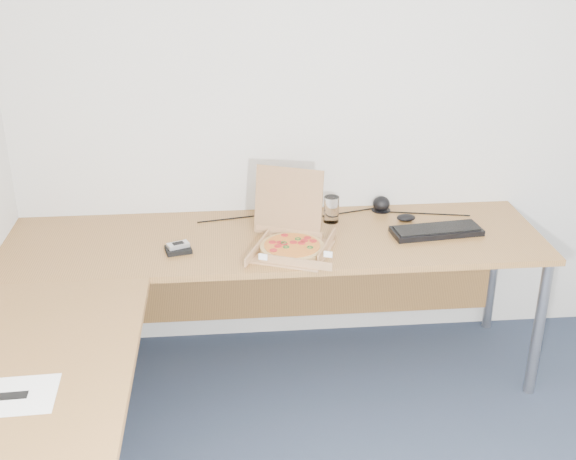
{
  "coord_description": "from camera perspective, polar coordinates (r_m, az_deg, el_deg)",
  "views": [
    {
      "loc": [
        -0.71,
        -1.65,
        2.14
      ],
      "look_at": [
        -0.45,
        1.28,
        0.82
      ],
      "focal_mm": 45.12,
      "sensor_mm": 36.0,
      "label": 1
    }
  ],
  "objects": [
    {
      "name": "pizza_box",
      "position": [
        3.23,
        0.29,
        -0.98
      ],
      "size": [
        0.32,
        0.37,
        0.33
      ],
      "rotation": [
        0.0,
        0.0,
        -0.38
      ],
      "color": "#AD7D4F",
      "rests_on": "desk"
    },
    {
      "name": "wallet",
      "position": [
        3.27,
        -8.64,
        -1.54
      ],
      "size": [
        0.13,
        0.12,
        0.02
      ],
      "primitive_type": "cube",
      "rotation": [
        0.0,
        0.0,
        0.23
      ],
      "color": "black",
      "rests_on": "desk"
    },
    {
      "name": "desk",
      "position": [
        3.0,
        -6.63,
        -4.74
      ],
      "size": [
        2.5,
        2.2,
        0.73
      ],
      "color": "olive",
      "rests_on": "ground"
    },
    {
      "name": "cable_bundle",
      "position": [
        3.61,
        3.19,
        1.17
      ],
      "size": [
        0.65,
        0.13,
        0.01
      ],
      "primitive_type": null,
      "rotation": [
        0.0,
        0.0,
        0.14
      ],
      "color": "black",
      "rests_on": "desk"
    },
    {
      "name": "phone",
      "position": [
        3.27,
        -8.65,
        -1.19
      ],
      "size": [
        0.11,
        0.08,
        0.02
      ],
      "primitive_type": "cube",
      "rotation": [
        0.0,
        0.0,
        0.39
      ],
      "color": "#B2B5BA",
      "rests_on": "wallet"
    },
    {
      "name": "dome_speaker",
      "position": [
        3.68,
        7.37,
        2.12
      ],
      "size": [
        0.1,
        0.1,
        0.08
      ],
      "primitive_type": "ellipsoid",
      "color": "black",
      "rests_on": "desk"
    },
    {
      "name": "drinking_glass",
      "position": [
        3.52,
        3.44,
        1.64
      ],
      "size": [
        0.07,
        0.07,
        0.13
      ],
      "primitive_type": "cylinder",
      "color": "silver",
      "rests_on": "desk"
    },
    {
      "name": "keyboard",
      "position": [
        3.47,
        11.62,
        -0.09
      ],
      "size": [
        0.44,
        0.2,
        0.03
      ],
      "primitive_type": "cube",
      "rotation": [
        0.0,
        0.0,
        0.11
      ],
      "color": "black",
      "rests_on": "desk"
    },
    {
      "name": "mouse",
      "position": [
        3.59,
        9.28,
        0.97
      ],
      "size": [
        0.1,
        0.08,
        0.03
      ],
      "primitive_type": "ellipsoid",
      "rotation": [
        0.0,
        0.0,
        -0.23
      ],
      "color": "black",
      "rests_on": "desk"
    },
    {
      "name": "room_shell",
      "position": [
        2.01,
        16.32,
        -3.19
      ],
      "size": [
        3.5,
        3.5,
        2.5
      ],
      "primitive_type": null,
      "color": "silver",
      "rests_on": "ground"
    },
    {
      "name": "paper_sheet",
      "position": [
        2.5,
        -21.17,
        -12.12
      ],
      "size": [
        0.3,
        0.22,
        0.0
      ],
      "primitive_type": "cube",
      "rotation": [
        0.0,
        0.0,
        0.04
      ],
      "color": "white",
      "rests_on": "desk"
    }
  ]
}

